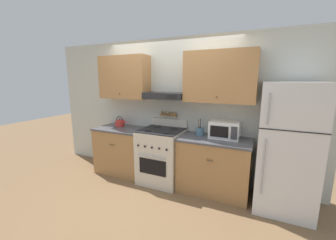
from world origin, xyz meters
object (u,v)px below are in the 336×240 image
(refrigerator, at_px, (287,148))
(microwave, at_px, (225,129))
(utensil_crock, at_px, (200,131))
(stove_range, at_px, (161,155))
(tea_kettle, at_px, (120,123))

(refrigerator, xyz_separation_m, microwave, (-0.87, 0.18, 0.14))
(utensil_crock, bearing_deg, refrigerator, -7.24)
(stove_range, bearing_deg, utensil_crock, 12.76)
(microwave, height_order, utensil_crock, utensil_crock)
(refrigerator, relative_size, utensil_crock, 6.35)
(refrigerator, xyz_separation_m, utensil_crock, (-1.27, 0.16, 0.07))
(stove_range, relative_size, refrigerator, 0.61)
(microwave, bearing_deg, utensil_crock, -177.48)
(tea_kettle, xyz_separation_m, utensil_crock, (1.66, 0.00, -0.01))
(stove_range, distance_m, tea_kettle, 1.13)
(utensil_crock, bearing_deg, tea_kettle, -180.00)
(utensil_crock, bearing_deg, stove_range, -167.24)
(tea_kettle, bearing_deg, refrigerator, -3.16)
(refrigerator, height_order, utensil_crock, refrigerator)
(microwave, bearing_deg, refrigerator, -11.66)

